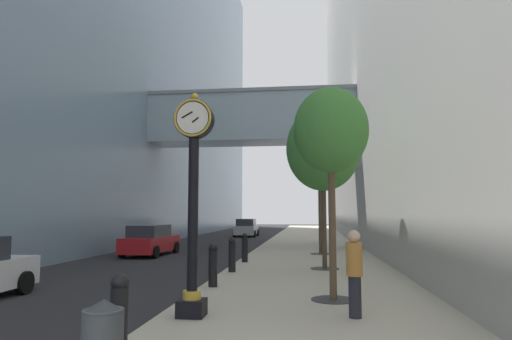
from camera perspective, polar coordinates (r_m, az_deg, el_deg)
The scene contains 16 objects.
ground_plane at distance 30.97m, azimuth 0.90°, elevation -9.72°, with size 110.00×110.00×0.00m, color #262628.
sidewalk_right at distance 33.79m, azimuth 6.94°, elevation -9.21°, with size 6.43×80.00×0.14m, color #BCB29E.
building_block_left at distance 40.71m, azimuth -17.34°, elevation 18.97°, with size 23.70×80.00×38.07m.
building_block_right at distance 37.95m, azimuth 19.03°, elevation 19.09°, with size 9.00×80.00×35.77m.
street_clock at distance 9.51m, azimuth -8.09°, elevation -2.71°, with size 0.84×0.55×4.73m.
bollard_nearest at distance 7.15m, azimuth -17.24°, elevation -17.31°, with size 0.28×0.28×1.25m.
bollard_third at distance 13.25m, azimuth -5.56°, elevation -11.94°, with size 0.28×0.28×1.25m.
bollard_fourth at distance 16.40m, azimuth -3.10°, elevation -10.71°, with size 0.28×0.28×1.25m.
bollard_fifth at distance 19.57m, azimuth -1.45°, elevation -9.86°, with size 0.28×0.28×1.25m.
street_tree_near at distance 11.49m, azimuth 9.60°, elevation 4.86°, with size 1.91×1.91×5.34m.
street_tree_mid_near at distance 17.57m, azimuth 8.63°, elevation 2.70°, with size 2.89×2.89×6.31m.
street_tree_mid_far at distance 23.65m, azimuth 8.17°, elevation 1.33°, with size 2.18×2.18×6.23m.
trash_bin at distance 6.31m, azimuth -19.19°, elevation -20.00°, with size 0.53×0.53×1.05m.
pedestrian_walking at distance 9.58m, azimuth 12.56°, elevation -12.52°, with size 0.47×0.47×1.79m.
car_silver_near at distance 42.60m, azimuth -1.26°, elevation -7.47°, with size 2.13×4.13×1.68m.
car_red_far at distance 24.66m, azimuth -13.45°, elevation -8.82°, with size 2.10×4.56×1.62m.
Camera 1 is at (3.20, -3.72, 2.29)m, focal length 31.06 mm.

